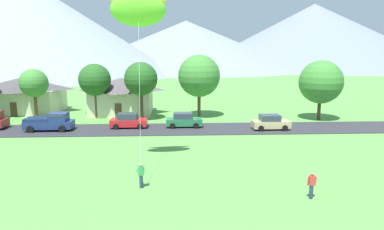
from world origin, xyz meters
name	(u,v)px	position (x,y,z in m)	size (l,w,h in m)	color
road_strip	(184,129)	(0.00, 29.78, 0.04)	(160.00, 6.07, 0.08)	#2D2D33
mountain_west_ridge	(313,36)	(75.11, 179.83, 17.25)	(134.47, 134.47, 34.50)	slate
mountain_east_ridge	(171,51)	(-3.53, 176.77, 9.10)	(101.90, 101.90, 18.20)	gray
mountain_central_ridge	(186,45)	(4.31, 164.07, 11.96)	(116.85, 116.85, 23.93)	gray
mountain_far_west_ridge	(33,29)	(-55.52, 127.14, 17.34)	(111.04, 111.04, 34.68)	gray
house_leftmost	(122,95)	(-8.65, 40.21, 2.67)	(8.98, 7.23, 5.17)	beige
house_left_center	(25,94)	(-23.14, 42.23, 2.67)	(10.67, 7.98, 5.16)	beige
tree_near_left	(321,82)	(17.80, 34.63, 4.93)	(5.57, 5.57, 7.73)	#4C3823
tree_left_of_center	(95,80)	(-11.59, 37.03, 5.12)	(4.22, 4.22, 7.26)	brown
tree_center	(141,79)	(-5.39, 35.44, 5.35)	(4.29, 4.29, 7.53)	#4C3823
tree_right_of_center	(34,83)	(-19.57, 37.18, 4.70)	(3.69, 3.69, 6.58)	brown
tree_near_right	(199,76)	(2.22, 37.28, 5.57)	(5.66, 5.66, 8.42)	#4C3823
parked_car_green_west_end	(184,120)	(-0.01, 30.77, 0.87)	(4.22, 2.11, 1.68)	#237042
parked_car_tan_mid_west	(270,122)	(9.82, 29.02, 0.87)	(4.24, 2.15, 1.68)	tan
parked_car_red_mid_east	(129,121)	(-6.45, 30.65, 0.87)	(4.20, 2.08, 1.68)	red
pickup_truck_navy_west_side	(50,122)	(-15.02, 29.67, 1.06)	(5.23, 2.39, 1.99)	navy
kite_flyer_with_kite	(138,10)	(-3.53, 17.16, 11.70)	(4.13, 5.42, 13.02)	navy
watcher_person	(312,185)	(7.25, 10.85, 0.88)	(0.56, 0.24, 1.68)	navy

